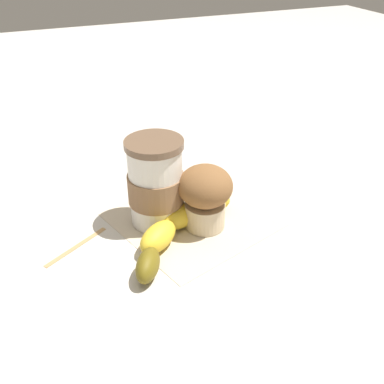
# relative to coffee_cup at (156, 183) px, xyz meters

# --- Properties ---
(ground_plane) EXTENTS (3.00, 3.00, 0.00)m
(ground_plane) POSITION_rel_coffee_cup_xyz_m (0.05, -0.02, -0.07)
(ground_plane) COLOR beige
(paper_napkin) EXTENTS (0.27, 0.27, 0.00)m
(paper_napkin) POSITION_rel_coffee_cup_xyz_m (0.05, -0.02, -0.07)
(paper_napkin) COLOR beige
(paper_napkin) RESTS_ON ground_plane
(coffee_cup) EXTENTS (0.09, 0.09, 0.14)m
(coffee_cup) POSITION_rel_coffee_cup_xyz_m (0.00, 0.00, 0.00)
(coffee_cup) COLOR silver
(coffee_cup) RESTS_ON paper_napkin
(muffin) EXTENTS (0.08, 0.08, 0.10)m
(muffin) POSITION_rel_coffee_cup_xyz_m (0.06, -0.04, -0.01)
(muffin) COLOR beige
(muffin) RESTS_ON paper_napkin
(banana) EXTENTS (0.20, 0.16, 0.04)m
(banana) POSITION_rel_coffee_cup_xyz_m (0.01, -0.05, -0.05)
(banana) COLOR gold
(banana) RESTS_ON paper_napkin
(wooden_stirrer) EXTENTS (0.10, 0.06, 0.00)m
(wooden_stirrer) POSITION_rel_coffee_cup_xyz_m (-0.13, -0.02, -0.07)
(wooden_stirrer) COLOR tan
(wooden_stirrer) RESTS_ON ground_plane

